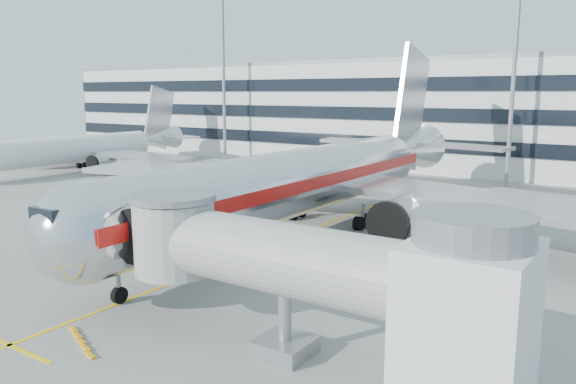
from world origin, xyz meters
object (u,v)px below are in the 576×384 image
Objects in this scene: cargo_container_front at (45,227)px; ramp_worker at (54,236)px; main_jet at (315,177)px; belt_loader at (132,235)px; baggage_tug at (71,242)px; cargo_container_left at (58,226)px; cargo_container_right at (65,234)px.

ramp_worker reaches higher than cargo_container_front.
main_jet is 9.59× the size of belt_loader.
baggage_tug is 6.17m from cargo_container_front.
belt_loader reaches higher than cargo_container_left.
cargo_container_right is 1.21× the size of cargo_container_front.
belt_loader is at bearing 15.72° from cargo_container_front.
cargo_container_right is at bearing -141.54° from belt_loader.
cargo_container_front is (-7.44, -2.09, 0.05)m from belt_loader.
belt_loader is 5.36m from ramp_worker.
main_jet is at bearing 57.05° from baggage_tug.
main_jet is 23.59× the size of cargo_container_right.
main_jet reaches higher than cargo_container_front.
main_jet reaches higher than baggage_tug.
baggage_tug is (-10.02, -15.47, -3.43)m from main_jet.
baggage_tug is (-1.54, -3.90, 0.11)m from belt_loader.
belt_loader is at bearing 38.46° from cargo_container_right.
belt_loader is 1.93× the size of baggage_tug.
cargo_container_front is (-15.93, -13.67, -3.49)m from main_jet.
cargo_container_right reaches higher than cargo_container_left.
cargo_container_right is 3.86m from cargo_container_front.
cargo_container_front is at bearing 163.04° from baggage_tug.
cargo_container_right reaches higher than cargo_container_front.
belt_loader is 4.69m from cargo_container_right.
cargo_container_left is at bearing 101.07° from ramp_worker.
cargo_container_front is 3.80m from ramp_worker.
belt_loader is at bearing 2.34° from ramp_worker.
main_jet is 28.62× the size of cargo_container_front.
cargo_container_left is (-15.01, -13.12, -3.37)m from main_jet.
belt_loader is at bearing -126.26° from main_jet.
cargo_container_left is 1.08m from cargo_container_front.
cargo_container_left is at bearing 30.76° from cargo_container_front.
cargo_container_right is (-12.16, -14.49, -3.31)m from main_jet.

